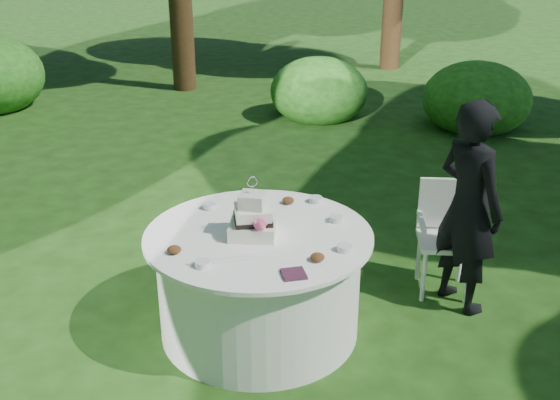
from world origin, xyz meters
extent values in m
plane|color=#19340E|center=(0.00, 0.00, 0.00)|extent=(80.00, 80.00, 0.00)
cube|color=#451D32|center=(0.10, -0.61, 0.78)|extent=(0.14, 0.14, 0.02)
ellipsoid|color=white|center=(-0.29, -0.34, 0.78)|extent=(0.48, 0.07, 0.01)
imported|color=black|center=(1.56, 0.02, 0.80)|extent=(0.54, 0.67, 1.61)
cylinder|color=silver|center=(0.00, 0.00, 0.37)|extent=(1.40, 1.40, 0.74)
cylinder|color=white|center=(0.00, 0.00, 0.76)|extent=(1.56, 1.56, 0.03)
cube|color=silver|center=(-0.04, -0.02, 0.82)|extent=(0.38, 0.38, 0.10)
cube|color=white|center=(-0.04, -0.02, 0.92)|extent=(0.25, 0.25, 0.10)
cube|color=silver|center=(-0.04, -0.02, 1.02)|extent=(0.21, 0.21, 0.10)
cube|color=black|center=(-0.04, -0.02, 0.89)|extent=(0.27, 0.27, 0.03)
sphere|color=#DB4071|center=(-0.02, -0.16, 0.91)|extent=(0.08, 0.08, 0.08)
cylinder|color=white|center=(-0.04, -0.02, 1.09)|extent=(0.01, 0.01, 0.05)
torus|color=silver|center=(-0.04, -0.02, 1.16)|extent=(0.08, 0.02, 0.08)
cube|color=white|center=(1.51, 0.21, 0.44)|extent=(0.51, 0.51, 0.04)
cube|color=silver|center=(1.57, 0.39, 0.68)|extent=(0.40, 0.16, 0.41)
cylinder|color=silver|center=(1.30, 0.10, 0.21)|extent=(0.04, 0.04, 0.42)
cylinder|color=white|center=(1.62, 0.00, 0.21)|extent=(0.04, 0.04, 0.42)
cylinder|color=silver|center=(1.40, 0.42, 0.21)|extent=(0.04, 0.04, 0.42)
cylinder|color=white|center=(1.72, 0.32, 0.21)|extent=(0.04, 0.04, 0.42)
cube|color=white|center=(1.32, 0.27, 0.60)|extent=(0.14, 0.36, 0.03)
cube|color=silver|center=(1.70, 0.15, 0.60)|extent=(0.14, 0.36, 0.03)
cylinder|color=silver|center=(-0.42, -0.39, 0.79)|extent=(0.10, 0.10, 0.04)
cylinder|color=silver|center=(0.52, 0.43, 0.79)|extent=(0.10, 0.10, 0.04)
cylinder|color=silver|center=(0.57, 0.06, 0.79)|extent=(0.10, 0.10, 0.04)
cylinder|color=silver|center=(0.49, -0.37, 0.79)|extent=(0.10, 0.10, 0.04)
cylinder|color=silver|center=(-0.28, 0.48, 0.79)|extent=(0.10, 0.10, 0.04)
ellipsoid|color=#562D16|center=(0.31, 0.45, 0.79)|extent=(0.09, 0.09, 0.05)
ellipsoid|color=#562D16|center=(-0.58, -0.17, 0.79)|extent=(0.09, 0.09, 0.05)
ellipsoid|color=#562D16|center=(0.28, -0.46, 0.79)|extent=(0.09, 0.09, 0.05)
camera|label=1|loc=(-0.73, -3.93, 2.72)|focal=42.00mm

